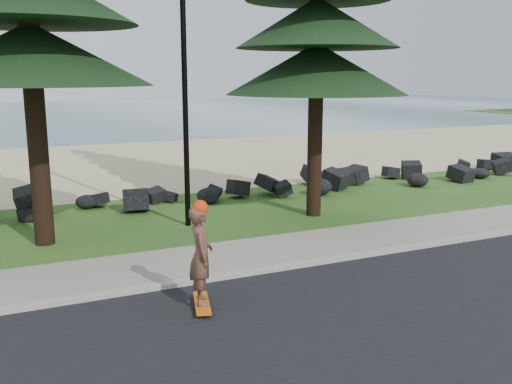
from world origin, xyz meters
The scene contains 9 objects.
ground centered at (0.00, 0.00, 0.00)m, with size 160.00×160.00×0.00m, color #245019.
road centered at (0.00, -4.50, 0.01)m, with size 160.00×7.00×0.02m, color black.
kerb centered at (0.00, -0.90, 0.05)m, with size 160.00×0.20×0.10m, color #A8A097.
sidewalk centered at (0.00, 0.20, 0.04)m, with size 160.00×2.00×0.08m, color gray.
beach_sand centered at (0.00, 14.50, 0.01)m, with size 160.00×15.00×0.01m, color tan.
ocean centered at (0.00, 51.00, 0.00)m, with size 160.00×58.00×0.01m, color #345865.
seawall_boulders centered at (0.00, 5.60, 0.00)m, with size 60.00×2.40×1.10m, color black, non-canonical shape.
lamp_post centered at (0.00, 3.20, 4.13)m, with size 0.25×0.14×8.14m.
skateboarder centered at (-1.47, -2.04, 0.92)m, with size 0.53×1.01×1.83m.
Camera 1 is at (-4.36, -10.47, 3.80)m, focal length 40.00 mm.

